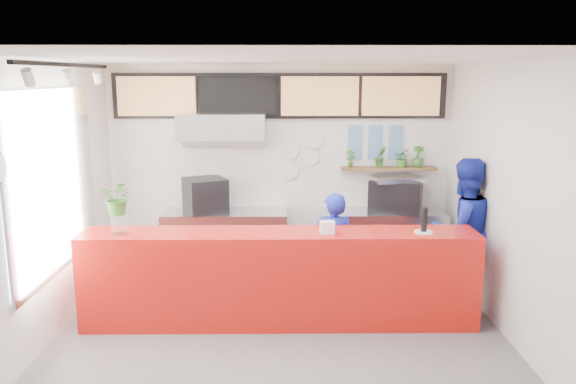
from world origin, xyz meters
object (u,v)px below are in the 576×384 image
(espresso_machine, at_px, (396,196))
(pepper_mill, at_px, (424,220))
(staff_center, at_px, (333,251))
(staff_right, at_px, (463,231))
(service_counter, at_px, (280,278))
(panini_oven, at_px, (205,195))

(espresso_machine, relative_size, pepper_mill, 2.65)
(staff_center, bearing_deg, staff_right, -178.83)
(staff_right, bearing_deg, staff_center, -7.62)
(service_counter, xyz_separation_m, pepper_mill, (1.63, -0.05, 0.70))
(service_counter, distance_m, espresso_machine, 2.53)
(panini_oven, distance_m, espresso_machine, 2.76)
(pepper_mill, bearing_deg, panini_oven, 145.67)
(service_counter, height_order, pepper_mill, pepper_mill)
(staff_center, bearing_deg, panini_oven, -42.10)
(panini_oven, relative_size, staff_right, 0.29)
(staff_right, xyz_separation_m, pepper_mill, (-0.66, -0.66, 0.33))
(espresso_machine, xyz_separation_m, staff_right, (0.61, -1.19, -0.21))
(espresso_machine, distance_m, pepper_mill, 1.85)
(service_counter, xyz_separation_m, espresso_machine, (1.68, 1.80, 0.58))
(staff_right, bearing_deg, service_counter, 1.90)
(espresso_machine, bearing_deg, panini_oven, -161.37)
(espresso_machine, bearing_deg, staff_center, -108.71)
(pepper_mill, bearing_deg, service_counter, 178.35)
(staff_right, bearing_deg, panini_oven, -32.51)
(service_counter, height_order, staff_center, staff_center)
(service_counter, relative_size, espresso_machine, 6.20)
(staff_right, bearing_deg, pepper_mill, 31.80)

